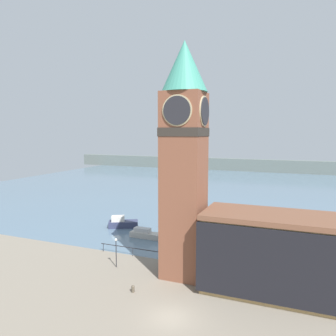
{
  "coord_description": "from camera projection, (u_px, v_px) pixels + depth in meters",
  "views": [
    {
      "loc": [
        9.71,
        -24.63,
        15.75
      ],
      "look_at": [
        -2.84,
        6.33,
        12.14
      ],
      "focal_mm": 35.0,
      "sensor_mm": 36.0,
      "label": 1
    }
  ],
  "objects": [
    {
      "name": "pier_railing",
      "position": [
        133.0,
        249.0,
        41.86
      ],
      "size": [
        9.46,
        0.08,
        1.09
      ],
      "color": "#232328",
      "rests_on": "ground_plane"
    },
    {
      "name": "lamp_post",
      "position": [
        116.0,
        247.0,
        38.24
      ],
      "size": [
        0.32,
        0.32,
        3.48
      ],
      "color": "black",
      "rests_on": "ground_plane"
    },
    {
      "name": "boat_near",
      "position": [
        147.0,
        234.0,
        49.15
      ],
      "size": [
        5.78,
        1.65,
        1.44
      ],
      "rotation": [
        0.0,
        0.0,
        -0.02
      ],
      "color": "#B7B2A8",
      "rests_on": "water"
    },
    {
      "name": "boat_far",
      "position": [
        122.0,
        223.0,
        54.72
      ],
      "size": [
        5.21,
        4.05,
        1.92
      ],
      "rotation": [
        0.0,
        0.0,
        0.49
      ],
      "color": "#333856",
      "rests_on": "water"
    },
    {
      "name": "pier_building",
      "position": [
        270.0,
        253.0,
        32.06
      ],
      "size": [
        13.2,
        6.64,
        7.92
      ],
      "color": "tan",
      "rests_on": "ground_plane"
    },
    {
      "name": "water",
      "position": [
        262.0,
        188.0,
        93.85
      ],
      "size": [
        160.0,
        120.0,
        0.0
      ],
      "color": "slate",
      "rests_on": "ground_plane"
    },
    {
      "name": "mooring_bollard_near",
      "position": [
        133.0,
        288.0,
        32.42
      ],
      "size": [
        0.34,
        0.34,
        0.71
      ],
      "color": "brown",
      "rests_on": "ground_plane"
    },
    {
      "name": "far_shoreline",
      "position": [
        274.0,
        166.0,
        130.44
      ],
      "size": [
        180.0,
        3.0,
        5.0
      ],
      "color": "slate",
      "rests_on": "water"
    },
    {
      "name": "clock_tower",
      "position": [
        184.0,
        155.0,
        35.02
      ],
      "size": [
        4.88,
        4.88,
        25.29
      ],
      "color": "brown",
      "rests_on": "ground_plane"
    },
    {
      "name": "ground_plane",
      "position": [
        171.0,
        317.0,
        28.01
      ],
      "size": [
        160.0,
        160.0,
        0.0
      ],
      "primitive_type": "plane",
      "color": "gray"
    }
  ]
}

